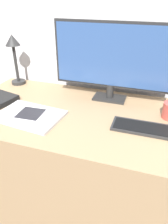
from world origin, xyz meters
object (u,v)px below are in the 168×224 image
at_px(ereader, 31,114).
at_px(desk_lamp, 14,52).
at_px(keyboard, 143,128).
at_px(monitor, 112,59).
at_px(laptop, 30,116).

xyz_separation_m(ereader, desk_lamp, (-0.32, 0.38, 0.20)).
xyz_separation_m(keyboard, ereader, (-0.54, -0.07, 0.01)).
height_order(ereader, desk_lamp, desk_lamp).
bearing_deg(ereader, monitor, 46.28).
xyz_separation_m(monitor, keyboard, (0.22, -0.27, -0.23)).
distance_m(ereader, desk_lamp, 0.53).
distance_m(monitor, ereader, 0.52).
distance_m(keyboard, desk_lamp, 0.94).
distance_m(keyboard, ereader, 0.55).
height_order(keyboard, ereader, ereader).
height_order(keyboard, desk_lamp, desk_lamp).
distance_m(monitor, laptop, 0.53).
relative_size(monitor, desk_lamp, 2.02).
bearing_deg(desk_lamp, ereader, -50.27).
bearing_deg(ereader, keyboard, 7.54).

